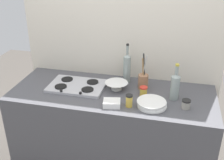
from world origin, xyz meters
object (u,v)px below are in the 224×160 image
at_px(butter_dish, 112,103).
at_px(condiment_jar_spare, 144,91).
at_px(condiment_jar_front, 186,104).
at_px(utensil_crock, 143,81).
at_px(plate_stack, 152,104).
at_px(wine_bottle_mid_left, 175,86).
at_px(wine_bottle_leftmost, 127,68).
at_px(stovetop_hob, 77,86).
at_px(condiment_jar_rear, 129,101).
at_px(mixing_bowl, 116,86).

distance_m(butter_dish, condiment_jar_spare, 0.32).
bearing_deg(condiment_jar_front, condiment_jar_spare, 159.89).
distance_m(utensil_crock, condiment_jar_spare, 0.13).
height_order(plate_stack, wine_bottle_mid_left, wine_bottle_mid_left).
bearing_deg(wine_bottle_mid_left, wine_bottle_leftmost, 153.62).
bearing_deg(utensil_crock, wine_bottle_leftmost, 149.64).
bearing_deg(stovetop_hob, plate_stack, -14.71).
distance_m(butter_dish, condiment_jar_rear, 0.14).
xyz_separation_m(stovetop_hob, mixing_bowl, (0.36, 0.04, 0.03)).
bearing_deg(plate_stack, condiment_jar_rear, -167.49).
bearing_deg(plate_stack, condiment_jar_spare, 118.35).
bearing_deg(plate_stack, butter_dish, -168.13).
height_order(stovetop_hob, wine_bottle_mid_left, wine_bottle_mid_left).
distance_m(wine_bottle_leftmost, condiment_jar_front, 0.66).
relative_size(stovetop_hob, wine_bottle_mid_left, 1.58).
bearing_deg(plate_stack, utensil_crock, 110.70).
height_order(wine_bottle_mid_left, condiment_jar_front, wine_bottle_mid_left).
relative_size(plate_stack, butter_dish, 1.76).
bearing_deg(utensil_crock, mixing_bowl, -162.78).
relative_size(wine_bottle_leftmost, condiment_jar_rear, 3.62).
bearing_deg(condiment_jar_spare, condiment_jar_front, -20.11).
relative_size(wine_bottle_leftmost, condiment_jar_spare, 4.46).
bearing_deg(condiment_jar_front, stovetop_hob, 171.27).
xyz_separation_m(mixing_bowl, condiment_jar_front, (0.61, -0.19, -0.00)).
height_order(plate_stack, utensil_crock, utensil_crock).
relative_size(butter_dish, condiment_jar_rear, 1.31).
bearing_deg(condiment_jar_rear, butter_dish, -168.99).
distance_m(mixing_bowl, condiment_jar_front, 0.63).
height_order(butter_dish, utensil_crock, utensil_crock).
bearing_deg(utensil_crock, condiment_jar_spare, -80.44).
relative_size(mixing_bowl, utensil_crock, 0.63).
bearing_deg(condiment_jar_front, wine_bottle_mid_left, 125.93).
height_order(mixing_bowl, utensil_crock, utensil_crock).
height_order(stovetop_hob, plate_stack, plate_stack).
distance_m(wine_bottle_leftmost, butter_dish, 0.47).
bearing_deg(wine_bottle_mid_left, condiment_jar_spare, -179.02).
relative_size(wine_bottle_leftmost, wine_bottle_mid_left, 1.19).
xyz_separation_m(wine_bottle_mid_left, mixing_bowl, (-0.51, 0.05, -0.08)).
xyz_separation_m(wine_bottle_leftmost, condiment_jar_spare, (0.19, -0.23, -0.10)).
relative_size(stovetop_hob, condiment_jar_spare, 5.91).
relative_size(wine_bottle_mid_left, condiment_jar_front, 4.22).
xyz_separation_m(utensil_crock, condiment_jar_spare, (0.02, -0.13, -0.04)).
relative_size(mixing_bowl, butter_dish, 1.50).
distance_m(stovetop_hob, mixing_bowl, 0.36).
xyz_separation_m(stovetop_hob, plate_stack, (0.70, -0.18, 0.01)).
bearing_deg(condiment_jar_front, condiment_jar_rear, -170.40).
distance_m(plate_stack, condiment_jar_front, 0.27).
distance_m(wine_bottle_leftmost, condiment_jar_rear, 0.45).
relative_size(plate_stack, utensil_crock, 0.73).
distance_m(mixing_bowl, utensil_crock, 0.24).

